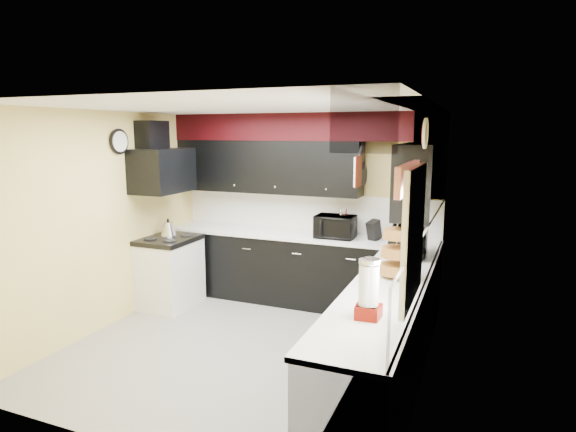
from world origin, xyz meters
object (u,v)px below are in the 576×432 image
at_px(toaster_oven, 335,227).
at_px(kettle, 168,229).
at_px(utensil_crock, 343,232).
at_px(knife_block, 374,230).
at_px(microwave, 408,242).

relative_size(toaster_oven, kettle, 2.47).
relative_size(toaster_oven, utensil_crock, 3.54).
distance_m(toaster_oven, knife_block, 0.49).
xyz_separation_m(toaster_oven, utensil_crock, (0.09, 0.06, -0.07)).
bearing_deg(kettle, utensil_crock, 17.17).
bearing_deg(toaster_oven, microwave, -29.67).
xyz_separation_m(toaster_oven, kettle, (-2.09, -0.61, -0.07)).
bearing_deg(utensil_crock, toaster_oven, -146.45).
xyz_separation_m(toaster_oven, knife_block, (0.49, 0.04, -0.02)).
bearing_deg(utensil_crock, microwave, -34.10).
bearing_deg(kettle, toaster_oven, 16.39).
height_order(microwave, utensil_crock, microwave).
bearing_deg(utensil_crock, knife_block, -2.85).
relative_size(knife_block, kettle, 1.24).
relative_size(microwave, kettle, 2.77).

